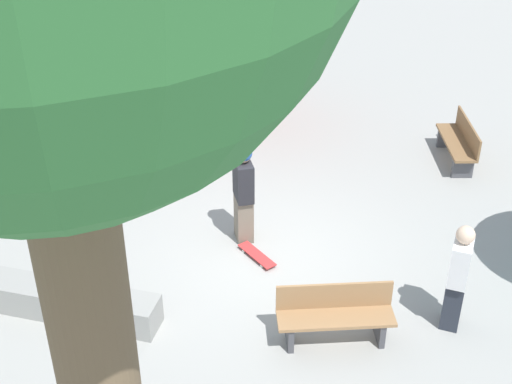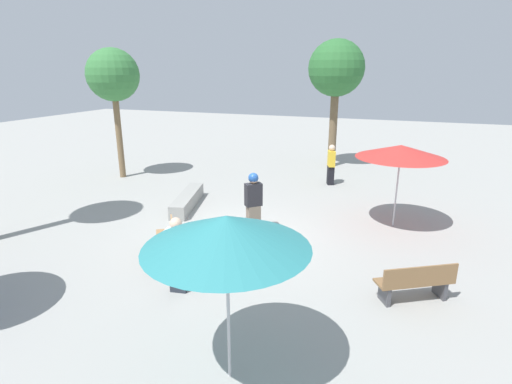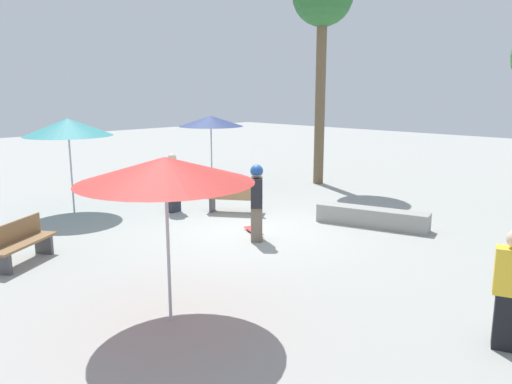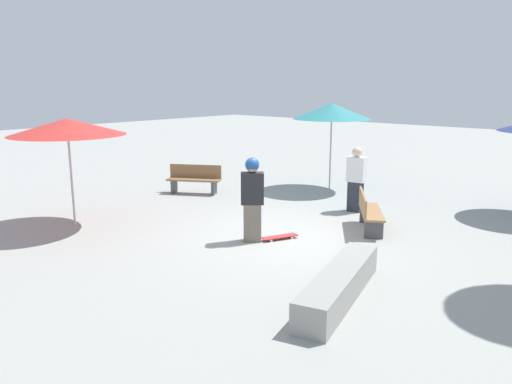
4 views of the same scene
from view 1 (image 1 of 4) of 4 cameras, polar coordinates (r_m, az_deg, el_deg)
ground_plane at (r=11.62m, az=0.37°, el=-5.04°), size 60.00×60.00×0.00m
skater_main at (r=11.47m, az=-1.01°, el=0.19°), size 0.51×0.52×1.77m
skateboard at (r=11.51m, az=0.07°, el=-5.06°), size 0.81×0.50×0.07m
concrete_ledge at (r=10.72m, az=-15.08°, el=-8.45°), size 2.87×1.24×0.46m
bench_near at (r=14.59m, az=15.95°, el=3.84°), size 1.20×1.60×0.85m
bench_far at (r=9.90m, az=6.35°, el=-9.75°), size 1.57×1.26×0.85m
shade_umbrella_red at (r=14.80m, az=0.33°, el=13.38°), size 2.57×2.57×2.49m
bystander_watching at (r=15.74m, az=-17.29°, el=7.33°), size 0.51×0.39×1.66m
bystander_far at (r=10.19m, az=15.83°, el=-6.59°), size 0.33×0.49×1.67m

